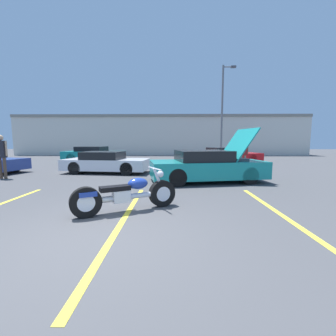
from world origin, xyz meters
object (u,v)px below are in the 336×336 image
parked_car_mid_right_row (106,162)px  spectator_by_show_car (1,152)px  spectator_near_motorcycle (243,152)px  light_pole (223,108)px  motorcycle (126,195)px  parked_car_mid_left_row (94,155)px  parked_car_right_row (226,155)px  show_car_hood_open (207,166)px

parked_car_mid_right_row → spectator_by_show_car: size_ratio=2.32×
spectator_near_motorcycle → spectator_by_show_car: spectator_by_show_car is taller
light_pole → motorcycle: 17.54m
motorcycle → parked_car_mid_right_row: 6.59m
light_pole → spectator_near_motorcycle: (-0.73, -8.64, -3.54)m
parked_car_mid_left_row → parked_car_right_row: 9.68m
motorcycle → parked_car_mid_right_row: size_ratio=0.51×
show_car_hood_open → light_pole: bearing=64.9°
light_pole → spectator_by_show_car: 16.96m
parked_car_mid_left_row → parked_car_mid_right_row: (2.45, -5.30, -0.07)m
show_car_hood_open → parked_car_mid_left_row: 10.47m
parked_car_mid_left_row → parked_car_mid_right_row: bearing=-58.9°
motorcycle → spectator_by_show_car: 7.51m
spectator_by_show_car → light_pole: bearing=45.0°
motorcycle → parked_car_right_row: bearing=38.2°
light_pole → show_car_hood_open: size_ratio=1.80×
parked_car_mid_right_row → spectator_near_motorcycle: spectator_near_motorcycle is taller
motorcycle → parked_car_mid_left_row: (-4.73, 11.49, 0.19)m
spectator_near_motorcycle → light_pole: bearing=85.2°
parked_car_mid_right_row → spectator_near_motorcycle: size_ratio=2.57×
motorcycle → spectator_by_show_car: spectator_by_show_car is taller
show_car_hood_open → spectator_by_show_car: bearing=166.2°
motorcycle → spectator_near_motorcycle: spectator_near_motorcycle is taller
parked_car_mid_left_row → light_pole: bearing=30.1°
parked_car_right_row → motorcycle: bearing=-130.3°
parked_car_mid_right_row → parked_car_mid_left_row: bearing=121.2°
motorcycle → show_car_hood_open: 4.51m
parked_car_mid_left_row → spectator_near_motorcycle: 10.47m
parked_car_mid_right_row → light_pole: bearing=57.7°
parked_car_mid_left_row → spectator_by_show_car: (-1.37, -7.16, 0.52)m
motorcycle → parked_car_right_row: size_ratio=0.43×
motorcycle → parked_car_right_row: parked_car_right_row is taller
light_pole → spectator_near_motorcycle: light_pole is taller
spectator_near_motorcycle → motorcycle: bearing=-123.5°
light_pole → spectator_by_show_car: bearing=-135.0°
parked_car_mid_left_row → spectator_by_show_car: bearing=-94.5°
parked_car_mid_right_row → parked_car_right_row: bearing=41.8°
parked_car_mid_right_row → parked_car_right_row: parked_car_right_row is taller
light_pole → parked_car_mid_right_row: size_ratio=1.94×
parked_car_mid_left_row → spectator_near_motorcycle: (9.65, -4.05, 0.40)m
parked_car_right_row → parked_car_mid_right_row: bearing=-161.3°
light_pole → spectator_by_show_car: light_pole is taller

